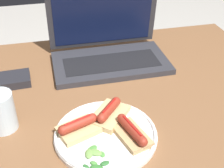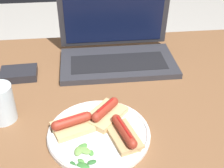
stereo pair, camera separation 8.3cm
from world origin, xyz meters
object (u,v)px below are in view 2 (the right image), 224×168
(plate, at_px, (99,133))
(external_drive, at_px, (19,74))
(laptop, at_px, (118,50))
(drinking_glass, at_px, (0,103))

(plate, xyz_separation_m, external_drive, (-0.23, 0.29, 0.00))
(laptop, bearing_deg, plate, -104.47)
(plate, relative_size, drinking_glass, 2.49)
(drinking_glass, height_order, external_drive, drinking_glass)
(laptop, height_order, external_drive, laptop)
(laptop, distance_m, external_drive, 0.33)
(drinking_glass, relative_size, external_drive, 0.88)
(laptop, xyz_separation_m, drinking_glass, (-0.33, -0.27, 0.01))
(external_drive, bearing_deg, drinking_glass, -96.29)
(laptop, relative_size, external_drive, 3.28)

